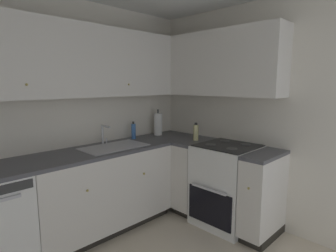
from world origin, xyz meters
name	(u,v)px	position (x,y,z in m)	size (l,w,h in m)	color
wall_back	(47,119)	(0.00, 1.51, 1.24)	(3.64, 0.05, 2.47)	silver
wall_right	(269,117)	(1.80, 0.00, 1.24)	(0.05, 3.06, 2.47)	silver
lower_cabinets_back	(102,191)	(0.41, 1.18, 0.44)	(1.53, 0.62, 0.87)	silver
countertop_back	(100,151)	(0.41, 1.18, 0.89)	(2.73, 0.60, 0.04)	#4C4C51
lower_cabinets_right	(225,186)	(1.48, 0.31, 0.44)	(0.62, 1.15, 0.87)	silver
countertop_right	(227,148)	(1.47, 0.31, 0.89)	(0.60, 1.15, 0.03)	#4C4C51
oven_range	(227,184)	(1.49, 0.30, 0.46)	(0.68, 0.62, 1.06)	white
upper_cabinets_back	(75,61)	(0.25, 1.32, 1.82)	(2.41, 0.34, 0.73)	silver
upper_cabinets_right	(212,64)	(1.61, 0.63, 1.82)	(0.32, 1.70, 0.73)	silver
sink	(114,151)	(0.56, 1.15, 0.87)	(0.70, 0.40, 0.10)	#B7B7BC
faucet	(104,133)	(0.57, 1.36, 1.04)	(0.07, 0.16, 0.22)	silver
soap_bottle	(134,131)	(0.99, 1.36, 1.01)	(0.05, 0.05, 0.22)	#3F72BF
paper_towel_roll	(158,124)	(1.39, 1.34, 1.05)	(0.11, 0.11, 0.35)	white
oil_bottle	(196,132)	(1.47, 0.75, 1.01)	(0.06, 0.06, 0.22)	beige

